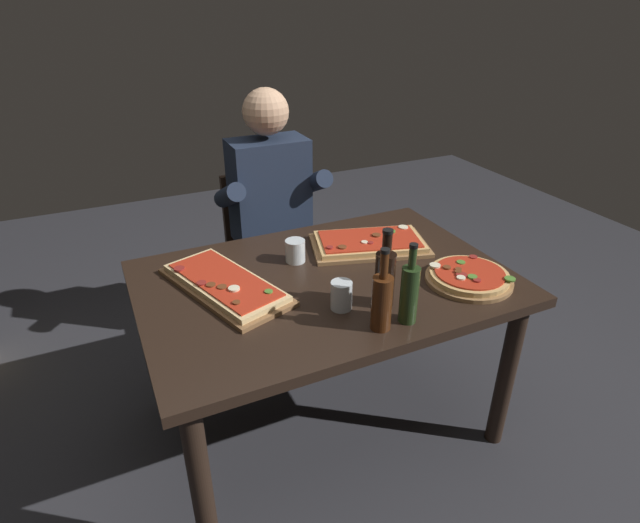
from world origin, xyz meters
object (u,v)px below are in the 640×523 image
object	(u,v)px
pizza_round_far	(469,277)
wine_bottle_dark	(409,292)
tumbler_near_camera	(295,251)
vinegar_bottle_green	(385,276)
oil_bottle_amber	(382,300)
dining_table	(325,299)
diner_chair	(268,246)
seated_diner	(273,210)
tumbler_far_side	(341,297)
pizza_rectangular_front	(369,243)
pizza_rectangular_left	(225,284)

from	to	relation	value
pizza_round_far	wine_bottle_dark	world-z (taller)	wine_bottle_dark
pizza_round_far	tumbler_near_camera	bearing A→B (deg)	141.00
vinegar_bottle_green	oil_bottle_amber	bearing A→B (deg)	-125.02
dining_table	wine_bottle_dark	bearing A→B (deg)	-71.37
oil_bottle_amber	vinegar_bottle_green	distance (m)	0.15
vinegar_bottle_green	wine_bottle_dark	bearing A→B (deg)	-81.65
diner_chair	seated_diner	size ratio (longest dim) A/B	0.65
pizza_round_far	vinegar_bottle_green	world-z (taller)	vinegar_bottle_green
dining_table	pizza_round_far	bearing A→B (deg)	-27.31
wine_bottle_dark	tumbler_near_camera	bearing A→B (deg)	107.50
tumbler_far_side	seated_diner	world-z (taller)	seated_diner
pizza_rectangular_front	tumbler_near_camera	bearing A→B (deg)	177.28
pizza_rectangular_front	vinegar_bottle_green	bearing A→B (deg)	-113.67
pizza_rectangular_left	tumbler_far_side	size ratio (longest dim) A/B	5.91
dining_table	vinegar_bottle_green	xyz separation A→B (m)	(0.11, -0.25, 0.21)
wine_bottle_dark	vinegar_bottle_green	xyz separation A→B (m)	(-0.02, 0.12, 0.00)
vinegar_bottle_green	tumbler_far_side	world-z (taller)	vinegar_bottle_green
wine_bottle_dark	oil_bottle_amber	distance (m)	0.10
pizza_rectangular_left	tumbler_near_camera	xyz separation A→B (m)	(0.32, 0.09, 0.03)
pizza_round_far	oil_bottle_amber	size ratio (longest dim) A/B	1.14
pizza_rectangular_front	wine_bottle_dark	world-z (taller)	wine_bottle_dark
vinegar_bottle_green	tumbler_far_side	xyz separation A→B (m)	(-0.15, 0.04, -0.07)
pizza_rectangular_front	wine_bottle_dark	distance (m)	0.57
oil_bottle_amber	dining_table	bearing A→B (deg)	93.57
oil_bottle_amber	pizza_rectangular_front	bearing A→B (deg)	63.56
oil_bottle_amber	tumbler_near_camera	size ratio (longest dim) A/B	3.10
pizza_rectangular_left	vinegar_bottle_green	world-z (taller)	vinegar_bottle_green
dining_table	pizza_rectangular_front	world-z (taller)	pizza_rectangular_front
dining_table	pizza_round_far	distance (m)	0.56
dining_table	pizza_rectangular_left	world-z (taller)	pizza_rectangular_left
pizza_round_far	tumbler_far_side	world-z (taller)	tumbler_far_side
pizza_rectangular_left	vinegar_bottle_green	size ratio (longest dim) A/B	2.12
seated_diner	pizza_rectangular_front	bearing A→B (deg)	-68.04
dining_table	pizza_rectangular_left	distance (m)	0.40
pizza_rectangular_left	wine_bottle_dark	size ratio (longest dim) A/B	2.13
oil_bottle_amber	tumbler_near_camera	xyz separation A→B (m)	(-0.07, 0.55, -0.06)
pizza_rectangular_left	pizza_round_far	xyz separation A→B (m)	(0.85, -0.34, 0.00)
dining_table	tumbler_near_camera	distance (m)	0.24
seated_diner	pizza_round_far	bearing A→B (deg)	-66.67
vinegar_bottle_green	diner_chair	bearing A→B (deg)	92.49
pizza_rectangular_front	tumbler_far_side	size ratio (longest dim) A/B	5.35
pizza_rectangular_left	pizza_round_far	world-z (taller)	same
dining_table	oil_bottle_amber	xyz separation A→B (m)	(0.02, -0.37, 0.20)
pizza_rectangular_front	oil_bottle_amber	bearing A→B (deg)	-116.44
oil_bottle_amber	diner_chair	bearing A→B (deg)	88.31
pizza_rectangular_left	tumbler_near_camera	distance (m)	0.34
pizza_rectangular_front	pizza_rectangular_left	bearing A→B (deg)	-173.38
pizza_rectangular_left	seated_diner	xyz separation A→B (m)	(0.43, 0.65, -0.02)
pizza_rectangular_left	tumbler_near_camera	size ratio (longest dim) A/B	6.55
tumbler_near_camera	seated_diner	distance (m)	0.57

